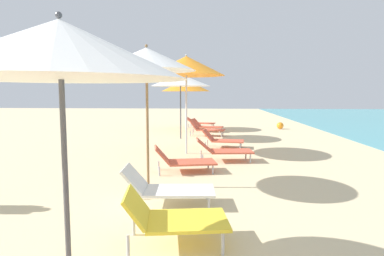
{
  "coord_description": "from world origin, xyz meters",
  "views": [
    {
      "loc": [
        1.12,
        0.35,
        1.79
      ],
      "look_at": [
        0.62,
        7.72,
        1.02
      ],
      "focal_mm": 30.39,
      "sensor_mm": 36.0,
      "label": 1
    }
  ],
  "objects_px": {
    "umbrella_fifth": "(180,80)",
    "lounger_farthest_shoreside": "(200,122)",
    "lounger_third_shoreside": "(183,160)",
    "lounger_third_inland": "(166,187)",
    "umbrella_farthest": "(186,86)",
    "lounger_second_shoreside": "(172,217)",
    "lounger_fourth_shoreside": "(222,139)",
    "umbrella_fourth": "(186,66)",
    "umbrella_second": "(60,50)",
    "beach_ball": "(280,126)",
    "umbrella_third": "(146,59)",
    "lounger_fourth_inland": "(223,150)",
    "lounger_farthest_inland": "(207,126)",
    "lounger_fifth_shoreside": "(206,128)"
  },
  "relations": [
    {
      "from": "umbrella_fifth",
      "to": "lounger_farthest_shoreside",
      "type": "relative_size",
      "value": 1.62
    },
    {
      "from": "lounger_third_shoreside",
      "to": "lounger_third_inland",
      "type": "relative_size",
      "value": 1.0
    },
    {
      "from": "umbrella_farthest",
      "to": "lounger_second_shoreside",
      "type": "bearing_deg",
      "value": -85.8
    },
    {
      "from": "lounger_third_shoreside",
      "to": "lounger_fourth_shoreside",
      "type": "relative_size",
      "value": 1.05
    },
    {
      "from": "lounger_fourth_shoreside",
      "to": "umbrella_fourth",
      "type": "bearing_deg",
      "value": -126.23
    },
    {
      "from": "lounger_third_shoreside",
      "to": "lounger_third_inland",
      "type": "height_order",
      "value": "lounger_third_inland"
    },
    {
      "from": "lounger_third_inland",
      "to": "umbrella_farthest",
      "type": "height_order",
      "value": "umbrella_farthest"
    },
    {
      "from": "umbrella_second",
      "to": "beach_ball",
      "type": "distance_m",
      "value": 14.94
    },
    {
      "from": "lounger_third_inland",
      "to": "umbrella_fifth",
      "type": "distance_m",
      "value": 8.12
    },
    {
      "from": "lounger_third_inland",
      "to": "beach_ball",
      "type": "relative_size",
      "value": 4.27
    },
    {
      "from": "umbrella_third",
      "to": "lounger_third_shoreside",
      "type": "height_order",
      "value": "umbrella_third"
    },
    {
      "from": "lounger_second_shoreside",
      "to": "umbrella_third",
      "type": "height_order",
      "value": "umbrella_third"
    },
    {
      "from": "lounger_second_shoreside",
      "to": "umbrella_fifth",
      "type": "bearing_deg",
      "value": 87.04
    },
    {
      "from": "lounger_fourth_inland",
      "to": "beach_ball",
      "type": "xyz_separation_m",
      "value": [
        3.15,
        8.24,
        -0.14
      ]
    },
    {
      "from": "lounger_third_shoreside",
      "to": "beach_ball",
      "type": "height_order",
      "value": "lounger_third_shoreside"
    },
    {
      "from": "lounger_fourth_shoreside",
      "to": "lounger_farthest_shoreside",
      "type": "bearing_deg",
      "value": 105.92
    },
    {
      "from": "umbrella_second",
      "to": "lounger_farthest_inland",
      "type": "bearing_deg",
      "value": 85.48
    },
    {
      "from": "umbrella_second",
      "to": "beach_ball",
      "type": "xyz_separation_m",
      "value": [
        4.73,
        14.03,
        -2.0
      ]
    },
    {
      "from": "umbrella_third",
      "to": "lounger_third_inland",
      "type": "xyz_separation_m",
      "value": [
        0.49,
        -0.98,
        -2.13
      ]
    },
    {
      "from": "lounger_farthest_shoreside",
      "to": "umbrella_farthest",
      "type": "bearing_deg",
      "value": -115.84
    },
    {
      "from": "umbrella_farthest",
      "to": "lounger_fifth_shoreside",
      "type": "bearing_deg",
      "value": -66.36
    },
    {
      "from": "umbrella_second",
      "to": "lounger_fourth_inland",
      "type": "distance_m",
      "value": 6.29
    },
    {
      "from": "umbrella_fifth",
      "to": "umbrella_third",
      "type": "bearing_deg",
      "value": -89.42
    },
    {
      "from": "lounger_farthest_inland",
      "to": "beach_ball",
      "type": "relative_size",
      "value": 4.38
    },
    {
      "from": "lounger_third_shoreside",
      "to": "umbrella_fifth",
      "type": "bearing_deg",
      "value": 84.87
    },
    {
      "from": "lounger_fourth_inland",
      "to": "lounger_fifth_shoreside",
      "type": "distance_m",
      "value": 5.29
    },
    {
      "from": "lounger_third_shoreside",
      "to": "umbrella_fifth",
      "type": "xyz_separation_m",
      "value": [
        -0.62,
        5.59,
        2.05
      ]
    },
    {
      "from": "lounger_fifth_shoreside",
      "to": "lounger_farthest_inland",
      "type": "bearing_deg",
      "value": 97.71
    },
    {
      "from": "lounger_fourth_inland",
      "to": "umbrella_farthest",
      "type": "height_order",
      "value": "umbrella_farthest"
    },
    {
      "from": "lounger_third_inland",
      "to": "umbrella_fourth",
      "type": "relative_size",
      "value": 0.51
    },
    {
      "from": "beach_ball",
      "to": "lounger_fourth_inland",
      "type": "bearing_deg",
      "value": -110.91
    },
    {
      "from": "lounger_fourth_inland",
      "to": "umbrella_farthest",
      "type": "xyz_separation_m",
      "value": [
        -1.66,
        7.7,
        1.89
      ]
    },
    {
      "from": "umbrella_third",
      "to": "umbrella_fifth",
      "type": "height_order",
      "value": "umbrella_third"
    },
    {
      "from": "umbrella_third",
      "to": "umbrella_fourth",
      "type": "xyz_separation_m",
      "value": [
        0.44,
        3.6,
        0.18
      ]
    },
    {
      "from": "lounger_second_shoreside",
      "to": "lounger_farthest_inland",
      "type": "distance_m",
      "value": 11.64
    },
    {
      "from": "umbrella_second",
      "to": "lounger_third_inland",
      "type": "height_order",
      "value": "umbrella_second"
    },
    {
      "from": "umbrella_fifth",
      "to": "beach_ball",
      "type": "xyz_separation_m",
      "value": [
        4.72,
        3.91,
        -2.16
      ]
    },
    {
      "from": "lounger_third_shoreside",
      "to": "lounger_farthest_shoreside",
      "type": "relative_size",
      "value": 0.92
    },
    {
      "from": "lounger_third_shoreside",
      "to": "lounger_farthest_shoreside",
      "type": "distance_m",
      "value": 9.95
    },
    {
      "from": "lounger_farthest_shoreside",
      "to": "lounger_farthest_inland",
      "type": "relative_size",
      "value": 1.05
    },
    {
      "from": "umbrella_fourth",
      "to": "umbrella_farthest",
      "type": "relative_size",
      "value": 1.16
    },
    {
      "from": "lounger_fifth_shoreside",
      "to": "lounger_farthest_shoreside",
      "type": "bearing_deg",
      "value": 104.12
    },
    {
      "from": "lounger_third_shoreside",
      "to": "beach_ball",
      "type": "xyz_separation_m",
      "value": [
        4.1,
        9.49,
        -0.1
      ]
    },
    {
      "from": "umbrella_fourth",
      "to": "lounger_fourth_shoreside",
      "type": "height_order",
      "value": "umbrella_fourth"
    },
    {
      "from": "lounger_farthest_shoreside",
      "to": "lounger_third_shoreside",
      "type": "bearing_deg",
      "value": -81.2
    },
    {
      "from": "lounger_fourth_shoreside",
      "to": "lounger_farthest_inland",
      "type": "relative_size",
      "value": 0.92
    },
    {
      "from": "lounger_second_shoreside",
      "to": "umbrella_third",
      "type": "distance_m",
      "value": 3.23
    },
    {
      "from": "lounger_second_shoreside",
      "to": "umbrella_fifth",
      "type": "relative_size",
      "value": 0.49
    },
    {
      "from": "umbrella_second",
      "to": "lounger_farthest_inland",
      "type": "relative_size",
      "value": 1.62
    },
    {
      "from": "lounger_third_inland",
      "to": "lounger_fourth_inland",
      "type": "relative_size",
      "value": 0.97
    }
  ]
}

